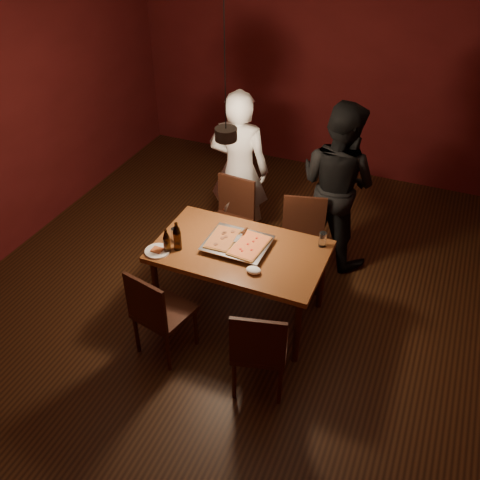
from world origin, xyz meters
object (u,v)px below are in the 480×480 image
at_px(chair_far_left, 232,212).
at_px(plate_slice, 157,251).
at_px(beer_bottle_b, 177,236).
at_px(pendant_lamp, 226,133).
at_px(chair_near_left, 156,308).
at_px(pizza_tray, 237,245).
at_px(diner_white, 239,170).
at_px(beer_bottle_a, 167,241).
at_px(chair_near_right, 259,345).
at_px(diner_dark, 337,184).
at_px(chair_far_right, 303,234).
at_px(dining_table, 240,256).

height_order(chair_far_left, plate_slice, chair_far_left).
xyz_separation_m(beer_bottle_b, pendant_lamp, (0.32, 0.35, 0.87)).
bearing_deg(chair_near_left, pizza_tray, 75.29).
xyz_separation_m(chair_near_left, diner_white, (-0.05, 1.86, 0.33)).
bearing_deg(chair_far_left, beer_bottle_a, 87.74).
height_order(diner_white, pendant_lamp, pendant_lamp).
distance_m(chair_far_left, pendant_lamp, 1.42).
bearing_deg(beer_bottle_a, chair_near_right, -25.85).
distance_m(chair_far_left, beer_bottle_b, 1.08).
xyz_separation_m(pizza_tray, diner_dark, (0.57, 1.21, 0.09)).
height_order(chair_far_right, diner_dark, diner_dark).
height_order(chair_far_right, beer_bottle_a, beer_bottle_a).
bearing_deg(diner_white, beer_bottle_a, 79.56).
distance_m(chair_far_left, chair_far_right, 0.80).
bearing_deg(beer_bottle_a, chair_near_left, -73.96).
relative_size(chair_far_right, pendant_lamp, 0.47).
distance_m(pizza_tray, beer_bottle_b, 0.53).
bearing_deg(pizza_tray, diner_white, 116.93).
height_order(chair_near_right, beer_bottle_a, beer_bottle_a).
height_order(diner_dark, pendant_lamp, pendant_lamp).
height_order(dining_table, chair_far_right, chair_far_right).
bearing_deg(chair_far_left, chair_near_right, 124.60).
relative_size(chair_far_right, diner_white, 0.30).
bearing_deg(chair_far_left, diner_white, -77.05).
height_order(plate_slice, diner_dark, diner_dark).
distance_m(chair_far_right, beer_bottle_a, 1.41).
relative_size(chair_near_right, pizza_tray, 0.93).
distance_m(chair_far_right, diner_white, 0.98).
xyz_separation_m(chair_far_left, diner_dark, (0.97, 0.42, 0.33)).
height_order(chair_near_right, plate_slice, chair_near_right).
bearing_deg(chair_far_right, pendant_lamp, 32.48).
distance_m(chair_far_right, pendant_lamp, 1.46).
bearing_deg(dining_table, chair_far_left, 118.12).
height_order(chair_near_left, chair_near_right, same).
relative_size(chair_near_left, pizza_tray, 0.91).
relative_size(beer_bottle_a, diner_dark, 0.13).
xyz_separation_m(chair_near_left, beer_bottle_b, (-0.07, 0.54, 0.35)).
bearing_deg(chair_near_left, dining_table, 72.44).
xyz_separation_m(chair_far_right, pendant_lamp, (-0.54, -0.59, 1.22)).
bearing_deg(plate_slice, chair_far_right, 45.92).
height_order(chair_near_right, diner_dark, diner_dark).
height_order(dining_table, chair_near_left, chair_near_left).
xyz_separation_m(dining_table, pendant_lamp, (-0.18, 0.14, 1.08)).
xyz_separation_m(chair_far_left, diner_white, (-0.04, 0.30, 0.33)).
bearing_deg(pizza_tray, chair_far_left, 121.56).
height_order(chair_far_right, diner_white, diner_white).
distance_m(beer_bottle_a, diner_white, 1.39).
height_order(chair_near_right, diner_white, diner_white).
distance_m(pizza_tray, beer_bottle_a, 0.62).
bearing_deg(chair_far_left, pendant_lamp, 115.31).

